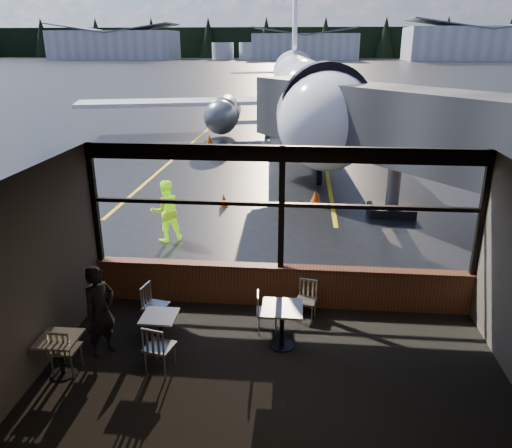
# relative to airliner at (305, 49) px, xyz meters

# --- Properties ---
(ground_plane) EXTENTS (520.00, 520.00, 0.00)m
(ground_plane) POSITION_rel_airliner_xyz_m (-0.33, 98.64, -5.11)
(ground_plane) COLOR black
(ground_plane) RESTS_ON ground
(carpet_floor) EXTENTS (8.00, 6.00, 0.01)m
(carpet_floor) POSITION_rel_airliner_xyz_m (-0.33, -24.36, -5.10)
(carpet_floor) COLOR black
(carpet_floor) RESTS_ON ground
(ceiling) EXTENTS (8.00, 6.00, 0.04)m
(ceiling) POSITION_rel_airliner_xyz_m (-0.33, -24.36, -1.61)
(ceiling) COLOR #38332D
(ceiling) RESTS_ON ground
(wall_left) EXTENTS (0.04, 6.00, 3.50)m
(wall_left) POSITION_rel_airliner_xyz_m (-4.33, -24.36, -3.36)
(wall_left) COLOR #524B42
(wall_left) RESTS_ON ground
(window_sill) EXTENTS (8.00, 0.28, 0.90)m
(window_sill) POSITION_rel_airliner_xyz_m (-0.33, -21.36, -4.66)
(window_sill) COLOR #522A19
(window_sill) RESTS_ON ground
(window_header) EXTENTS (8.00, 0.18, 0.30)m
(window_header) POSITION_rel_airliner_xyz_m (-0.33, -21.36, -1.76)
(window_header) COLOR black
(window_header) RESTS_ON ground
(mullion_left) EXTENTS (0.12, 0.12, 2.60)m
(mullion_left) POSITION_rel_airliner_xyz_m (-4.28, -21.36, -2.91)
(mullion_left) COLOR black
(mullion_left) RESTS_ON ground
(mullion_centre) EXTENTS (0.12, 0.12, 2.60)m
(mullion_centre) POSITION_rel_airliner_xyz_m (-0.33, -21.36, -2.91)
(mullion_centre) COLOR black
(mullion_centre) RESTS_ON ground
(mullion_right) EXTENTS (0.12, 0.12, 2.60)m
(mullion_right) POSITION_rel_airliner_xyz_m (3.62, -21.36, -2.91)
(mullion_right) COLOR black
(mullion_right) RESTS_ON ground
(window_transom) EXTENTS (8.00, 0.10, 0.08)m
(window_transom) POSITION_rel_airliner_xyz_m (-0.33, -21.36, -2.81)
(window_transom) COLOR black
(window_transom) RESTS_ON ground
(airliner) EXTENTS (30.02, 35.20, 10.21)m
(airliner) POSITION_rel_airliner_xyz_m (0.00, 0.00, 0.00)
(airliner) COLOR white
(airliner) RESTS_ON ground_plane
(jet_bridge) EXTENTS (8.85, 10.82, 4.72)m
(jet_bridge) POSITION_rel_airliner_xyz_m (3.27, -15.86, -2.74)
(jet_bridge) COLOR #2F2F32
(jet_bridge) RESTS_ON ground_plane
(cafe_table_near) EXTENTS (0.75, 0.75, 0.82)m
(cafe_table_near) POSITION_rel_airliner_xyz_m (-0.22, -22.93, -4.69)
(cafe_table_near) COLOR #9A968E
(cafe_table_near) RESTS_ON carpet_floor
(cafe_table_mid) EXTENTS (0.63, 0.63, 0.70)m
(cafe_table_mid) POSITION_rel_airliner_xyz_m (-2.46, -23.22, -4.76)
(cafe_table_mid) COLOR #9F9892
(cafe_table_mid) RESTS_ON carpet_floor
(cafe_table_left) EXTENTS (0.66, 0.66, 0.73)m
(cafe_table_left) POSITION_rel_airliner_xyz_m (-3.93, -24.16, -4.74)
(cafe_table_left) COLOR #ACA79E
(cafe_table_left) RESTS_ON carpet_floor
(chair_near_w) EXTENTS (0.51, 0.51, 0.86)m
(chair_near_w) POSITION_rel_airliner_xyz_m (-0.53, -22.47, -4.68)
(chair_near_w) COLOR beige
(chair_near_w) RESTS_ON carpet_floor
(chair_near_n) EXTENTS (0.55, 0.55, 0.84)m
(chair_near_n) POSITION_rel_airliner_xyz_m (0.22, -21.92, -4.68)
(chair_near_n) COLOR beige
(chair_near_n) RESTS_ON carpet_floor
(chair_mid_s) EXTENTS (0.62, 0.62, 0.95)m
(chair_mid_s) POSITION_rel_airliner_xyz_m (-2.28, -23.89, -4.63)
(chair_mid_s) COLOR #ADA89C
(chair_mid_s) RESTS_ON carpet_floor
(chair_mid_w) EXTENTS (0.59, 0.59, 0.93)m
(chair_mid_w) POSITION_rel_airliner_xyz_m (-2.75, -22.51, -4.64)
(chair_mid_w) COLOR #BAB5A8
(chair_mid_w) RESTS_ON carpet_floor
(chair_left_s) EXTENTS (0.52, 0.52, 0.91)m
(chair_left_s) POSITION_rel_airliner_xyz_m (-3.88, -24.08, -4.65)
(chair_left_s) COLOR #AFA99E
(chair_left_s) RESTS_ON carpet_floor
(passenger) EXTENTS (0.67, 0.76, 1.74)m
(passenger) POSITION_rel_airliner_xyz_m (-3.46, -23.48, -4.23)
(passenger) COLOR black
(passenger) RESTS_ON carpet_floor
(ground_crew) EXTENTS (1.09, 1.03, 1.79)m
(ground_crew) POSITION_rel_airliner_xyz_m (-3.78, -17.83, -4.21)
(ground_crew) COLOR #BFF219
(ground_crew) RESTS_ON ground_plane
(cone_nose) EXTENTS (0.38, 0.38, 0.52)m
(cone_nose) POSITION_rel_airliner_xyz_m (0.57, -13.86, -4.84)
(cone_nose) COLOR #DA6606
(cone_nose) RESTS_ON ground_plane
(cone_wing) EXTENTS (0.35, 0.35, 0.49)m
(cone_wing) POSITION_rel_airliner_xyz_m (-5.33, -2.73, -4.86)
(cone_wing) COLOR #FD5508
(cone_wing) RESTS_ON ground_plane
(hangar_left) EXTENTS (45.00, 18.00, 11.00)m
(hangar_left) POSITION_rel_airliner_xyz_m (-70.33, 158.64, 0.39)
(hangar_left) COLOR silver
(hangar_left) RESTS_ON ground_plane
(hangar_mid) EXTENTS (38.00, 15.00, 10.00)m
(hangar_mid) POSITION_rel_airliner_xyz_m (-0.33, 163.64, -0.11)
(hangar_mid) COLOR silver
(hangar_mid) RESTS_ON ground_plane
(hangar_right) EXTENTS (50.00, 20.00, 12.00)m
(hangar_right) POSITION_rel_airliner_xyz_m (59.67, 156.64, 0.89)
(hangar_right) COLOR silver
(hangar_right) RESTS_ON ground_plane
(fuel_tank_a) EXTENTS (8.00, 8.00, 6.00)m
(fuel_tank_a) POSITION_rel_airliner_xyz_m (-30.33, 160.64, -2.11)
(fuel_tank_a) COLOR silver
(fuel_tank_a) RESTS_ON ground_plane
(fuel_tank_b) EXTENTS (8.00, 8.00, 6.00)m
(fuel_tank_b) POSITION_rel_airliner_xyz_m (-20.33, 160.64, -2.11)
(fuel_tank_b) COLOR silver
(fuel_tank_b) RESTS_ON ground_plane
(fuel_tank_c) EXTENTS (8.00, 8.00, 6.00)m
(fuel_tank_c) POSITION_rel_airliner_xyz_m (-10.33, 160.64, -2.11)
(fuel_tank_c) COLOR silver
(fuel_tank_c) RESTS_ON ground_plane
(treeline) EXTENTS (360.00, 3.00, 12.00)m
(treeline) POSITION_rel_airliner_xyz_m (-0.33, 188.64, 0.89)
(treeline) COLOR black
(treeline) RESTS_ON ground_plane
(cone_extra) EXTENTS (0.32, 0.32, 0.45)m
(cone_extra) POSITION_rel_airliner_xyz_m (-2.65, -14.51, -4.88)
(cone_extra) COLOR #F73207
(cone_extra) RESTS_ON ground_plane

